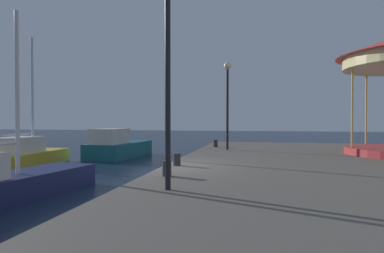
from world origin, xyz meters
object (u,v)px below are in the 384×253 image
(lamp_post_near_edge, at_px, (168,45))
(bollard_south, at_px, (167,168))
(lamp_post_mid_promenade, at_px, (227,90))
(bollard_north, at_px, (177,159))
(motorboat_teal, at_px, (118,147))
(sailboat_yellow, at_px, (23,155))
(bollard_center, at_px, (215,143))

(lamp_post_near_edge, relative_size, bollard_south, 11.12)
(lamp_post_mid_promenade, xyz_separation_m, bollard_north, (-1.06, -5.97, -2.77))
(lamp_post_near_edge, distance_m, lamp_post_mid_promenade, 9.52)
(motorboat_teal, height_order, lamp_post_mid_promenade, lamp_post_mid_promenade)
(sailboat_yellow, height_order, bollard_south, sailboat_yellow)
(lamp_post_near_edge, relative_size, bollard_center, 11.12)
(sailboat_yellow, relative_size, bollard_center, 16.20)
(lamp_post_near_edge, relative_size, lamp_post_mid_promenade, 1.02)
(bollard_south, height_order, bollard_north, same)
(lamp_post_mid_promenade, bearing_deg, bollard_north, -100.05)
(lamp_post_near_edge, height_order, bollard_south, lamp_post_near_edge)
(sailboat_yellow, distance_m, lamp_post_near_edge, 12.20)
(sailboat_yellow, bearing_deg, bollard_south, -31.78)
(lamp_post_mid_promenade, relative_size, bollard_center, 10.88)
(lamp_post_mid_promenade, relative_size, bollard_south, 10.88)
(lamp_post_near_edge, bearing_deg, bollard_north, 101.47)
(lamp_post_near_edge, bearing_deg, sailboat_yellow, 142.86)
(bollard_south, bearing_deg, lamp_post_mid_promenade, 84.04)
(motorboat_teal, distance_m, bollard_north, 10.03)
(bollard_north, bearing_deg, lamp_post_near_edge, -78.53)
(bollard_north, relative_size, bollard_center, 1.00)
(lamp_post_mid_promenade, height_order, bollard_south, lamp_post_mid_promenade)
(bollard_south, bearing_deg, sailboat_yellow, 148.22)
(motorboat_teal, bearing_deg, lamp_post_near_edge, -60.79)
(lamp_post_mid_promenade, bearing_deg, lamp_post_near_edge, -92.04)
(lamp_post_near_edge, bearing_deg, lamp_post_mid_promenade, 87.96)
(lamp_post_mid_promenade, bearing_deg, sailboat_yellow, -166.02)
(sailboat_yellow, distance_m, bollard_south, 10.46)
(lamp_post_mid_promenade, distance_m, bollard_south, 8.43)
(motorboat_teal, relative_size, bollard_south, 12.72)
(bollard_south, bearing_deg, bollard_center, 89.79)
(motorboat_teal, xyz_separation_m, lamp_post_near_edge, (6.54, -11.71, 3.17))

